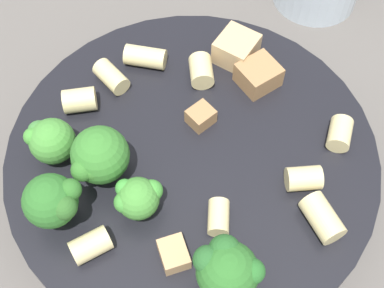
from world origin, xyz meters
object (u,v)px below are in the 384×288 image
at_px(rigatoni_3, 322,218).
at_px(rigatoni_2, 145,57).
at_px(broccoli_floret_0, 53,202).
at_px(rigatoni_4, 91,245).
at_px(broccoli_floret_4, 138,198).
at_px(chicken_chunk_3, 258,75).
at_px(broccoli_floret_2, 227,269).
at_px(rigatoni_7, 201,71).
at_px(broccoli_floret_3, 99,157).
at_px(broccoli_floret_1, 51,140).
at_px(rigatoni_0, 219,217).
at_px(rigatoni_8, 111,77).
at_px(rigatoni_1, 304,178).
at_px(chicken_chunk_2, 201,116).
at_px(chicken_chunk_0, 236,49).
at_px(rigatoni_6, 80,100).
at_px(rigatoni_5, 340,135).
at_px(pasta_bowl, 192,164).
at_px(chicken_chunk_1, 174,254).

bearing_deg(rigatoni_3, rigatoni_2, -143.88).
height_order(broccoli_floret_0, rigatoni_3, broccoli_floret_0).
relative_size(rigatoni_2, rigatoni_4, 1.28).
relative_size(broccoli_floret_4, chicken_chunk_3, 1.16).
relative_size(broccoli_floret_2, rigatoni_7, 1.86).
height_order(broccoli_floret_4, chicken_chunk_3, broccoli_floret_4).
bearing_deg(chicken_chunk_3, broccoli_floret_3, -59.32).
height_order(broccoli_floret_1, rigatoni_0, broccoli_floret_1).
relative_size(rigatoni_2, rigatoni_8, 1.14).
distance_m(rigatoni_1, chicken_chunk_2, 0.08).
bearing_deg(chicken_chunk_0, rigatoni_2, -90.58).
xyz_separation_m(rigatoni_6, chicken_chunk_3, (-0.01, 0.13, 0.00)).
distance_m(broccoli_floret_0, rigatoni_5, 0.19).
bearing_deg(chicken_chunk_0, rigatoni_7, -58.83).
distance_m(chicken_chunk_2, chicken_chunk_3, 0.05).
height_order(rigatoni_1, rigatoni_2, same).
bearing_deg(chicken_chunk_2, broccoli_floret_4, -35.56).
distance_m(rigatoni_6, chicken_chunk_2, 0.08).
height_order(broccoli_floret_0, chicken_chunk_0, broccoli_floret_0).
relative_size(rigatoni_8, chicken_chunk_3, 0.98).
height_order(rigatoni_5, chicken_chunk_3, chicken_chunk_3).
bearing_deg(rigatoni_0, pasta_bowl, -167.59).
relative_size(rigatoni_3, chicken_chunk_3, 1.07).
bearing_deg(pasta_bowl, chicken_chunk_3, 135.50).
relative_size(rigatoni_0, rigatoni_1, 0.97).
distance_m(pasta_bowl, broccoli_floret_3, 0.07).
bearing_deg(rigatoni_5, broccoli_floret_2, -44.91).
relative_size(broccoli_floret_3, broccoli_floret_4, 1.39).
height_order(broccoli_floret_2, rigatoni_5, broccoli_floret_2).
bearing_deg(rigatoni_1, rigatoni_0, -70.09).
xyz_separation_m(pasta_bowl, broccoli_floret_3, (0.01, -0.06, 0.04)).
distance_m(broccoli_floret_2, rigatoni_6, 0.16).
bearing_deg(pasta_bowl, rigatoni_7, 168.39).
xyz_separation_m(rigatoni_5, rigatoni_7, (-0.06, -0.09, 0.00)).
bearing_deg(rigatoni_6, rigatoni_8, 131.30).
relative_size(broccoli_floret_1, chicken_chunk_1, 1.70).
relative_size(broccoli_floret_0, chicken_chunk_0, 1.50).
height_order(broccoli_floret_4, chicken_chunk_1, broccoli_floret_4).
bearing_deg(pasta_bowl, rigatoni_1, 65.63).
xyz_separation_m(rigatoni_1, rigatoni_7, (-0.09, -0.06, 0.00)).
relative_size(pasta_bowl, broccoli_floret_2, 6.01).
height_order(rigatoni_2, rigatoni_3, rigatoni_3).
distance_m(rigatoni_2, chicken_chunk_2, 0.07).
bearing_deg(rigatoni_1, pasta_bowl, -114.37).
height_order(broccoli_floret_2, broccoli_floret_3, broccoli_floret_3).
xyz_separation_m(broccoli_floret_0, chicken_chunk_1, (0.03, 0.07, -0.02)).
distance_m(rigatoni_2, chicken_chunk_0, 0.07).
relative_size(broccoli_floret_0, broccoli_floret_1, 1.28).
bearing_deg(rigatoni_1, broccoli_floret_2, -44.36).
distance_m(broccoli_floret_1, chicken_chunk_3, 0.15).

